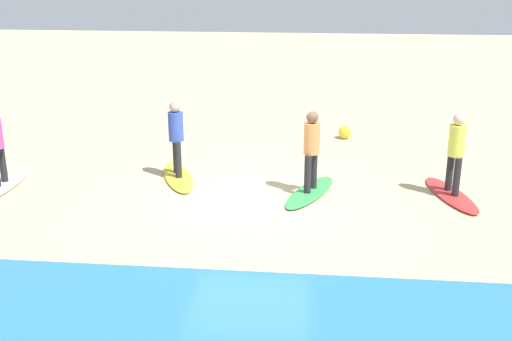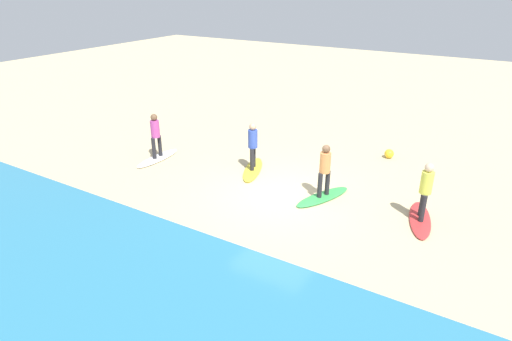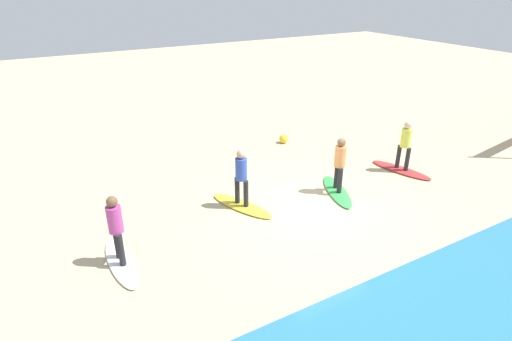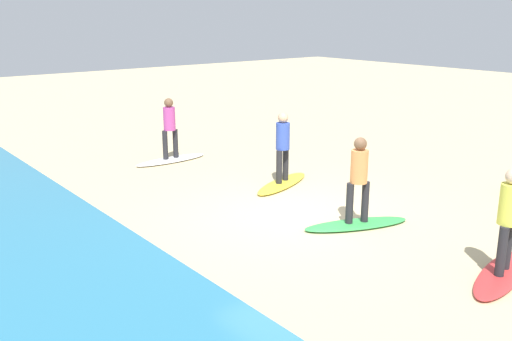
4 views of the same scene
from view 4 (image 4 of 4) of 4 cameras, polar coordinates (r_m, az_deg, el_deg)
name	(u,v)px [view 4 (image 4 of 4)]	position (r m, az deg, el deg)	size (l,w,h in m)	color
ground_plane	(294,215)	(11.43, 3.87, -4.50)	(60.00, 60.00, 0.00)	#CCB789
surfboard_red	(501,274)	(9.62, 23.41, -9.54)	(2.10, 0.56, 0.09)	red
surfer_red	(509,213)	(9.26, 24.06, -3.95)	(0.32, 0.45, 1.64)	#232328
surfboard_green	(356,224)	(10.98, 10.04, -5.33)	(2.10, 0.56, 0.09)	green
surfer_green	(359,174)	(10.67, 10.29, -0.35)	(0.32, 0.44, 1.64)	#232328
surfboard_yellow	(282,183)	(13.35, 2.64, -1.30)	(2.10, 0.56, 0.09)	yellow
surfer_yellow	(283,142)	(13.09, 2.70, 2.86)	(0.32, 0.44, 1.64)	#232328
surfboard_white	(171,160)	(15.63, -8.53, 1.07)	(2.10, 0.56, 0.09)	white
surfer_white	(170,124)	(15.42, -8.68, 4.64)	(0.32, 0.46, 1.64)	#232328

